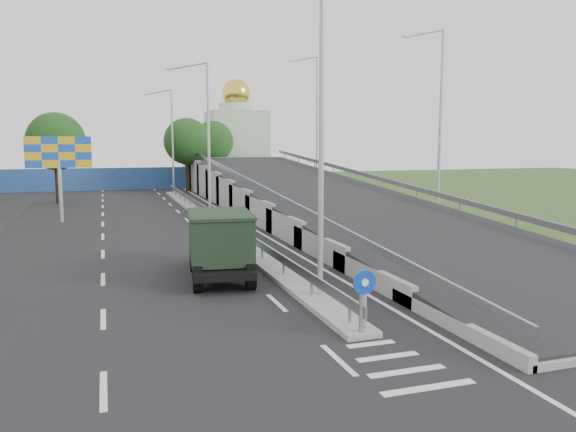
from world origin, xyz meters
name	(u,v)px	position (x,y,z in m)	size (l,w,h in m)	color
ground	(404,371)	(0.00, 0.00, 0.00)	(160.00, 160.00, 0.00)	#2D4C1E
road_surface	(170,237)	(-3.00, 20.00, 0.00)	(26.00, 90.00, 0.04)	black
median	(211,223)	(0.00, 24.00, 0.10)	(1.00, 44.00, 0.20)	gray
overpass_ramp	(322,193)	(7.50, 24.00, 1.75)	(10.00, 50.00, 3.50)	gray
median_guardrail	(211,212)	(0.00, 24.00, 0.75)	(0.09, 44.00, 0.71)	gray
sign_bollard	(363,301)	(0.00, 2.17, 1.03)	(0.64, 0.23, 1.67)	black
lamp_post_near	(316,121)	(0.11, 6.00, 5.81)	(2.74, 0.18, 10.08)	#B2B5B7
lamp_post_mid	(206,132)	(0.11, 26.00, 5.81)	(2.74, 0.18, 10.08)	#B2B5B7
lamp_post_far	(170,135)	(0.11, 46.00, 5.81)	(2.74, 0.18, 10.08)	#B2B5B7
blue_wall	(127,179)	(-4.00, 52.00, 1.20)	(30.00, 0.50, 2.40)	#26418E
church	(237,141)	(10.00, 60.00, 5.31)	(7.00, 7.00, 13.80)	#B2CCAD
billboard	(59,157)	(-9.00, 28.00, 4.19)	(4.00, 0.24, 5.50)	#B2B5B7
tree_left_mid	(56,142)	(-10.00, 40.00, 5.18)	(4.80, 4.80, 7.60)	black
tree_median_far	(187,142)	(2.00, 48.00, 5.18)	(4.80, 4.80, 7.60)	black
tree_ramp_far	(213,142)	(6.00, 55.00, 5.18)	(4.80, 4.80, 7.60)	black
dump_truck	(219,240)	(-2.21, 10.29, 1.42)	(2.81, 6.04, 2.57)	black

